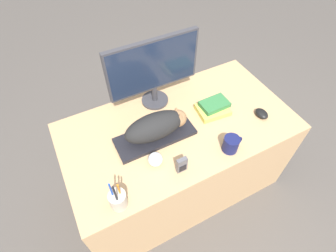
{
  "coord_description": "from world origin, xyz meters",
  "views": [
    {
      "loc": [
        -0.54,
        -0.5,
        1.94
      ],
      "look_at": [
        -0.09,
        0.37,
        0.76
      ],
      "focal_mm": 28.0,
      "sensor_mm": 36.0,
      "label": 1
    }
  ],
  "objects_px": {
    "keyboard": "(155,136)",
    "pen_cup": "(118,200)",
    "cat": "(157,126)",
    "phone": "(182,165)",
    "monitor": "(153,68)",
    "coffee_mug": "(231,144)",
    "book_stack": "(213,108)",
    "baseball": "(155,159)",
    "computer_mouse": "(262,114)"
  },
  "relations": [
    {
      "from": "computer_mouse",
      "to": "coffee_mug",
      "type": "distance_m",
      "value": 0.35
    },
    {
      "from": "keyboard",
      "to": "pen_cup",
      "type": "bearing_deg",
      "value": -138.93
    },
    {
      "from": "pen_cup",
      "to": "book_stack",
      "type": "relative_size",
      "value": 1.06
    },
    {
      "from": "computer_mouse",
      "to": "book_stack",
      "type": "bearing_deg",
      "value": 144.38
    },
    {
      "from": "baseball",
      "to": "phone",
      "type": "bearing_deg",
      "value": -44.24
    },
    {
      "from": "monitor",
      "to": "coffee_mug",
      "type": "distance_m",
      "value": 0.63
    },
    {
      "from": "monitor",
      "to": "phone",
      "type": "xyz_separation_m",
      "value": [
        -0.1,
        -0.54,
        -0.22
      ]
    },
    {
      "from": "coffee_mug",
      "to": "book_stack",
      "type": "xyz_separation_m",
      "value": [
        0.08,
        0.3,
        -0.02
      ]
    },
    {
      "from": "computer_mouse",
      "to": "book_stack",
      "type": "relative_size",
      "value": 0.45
    },
    {
      "from": "keyboard",
      "to": "baseball",
      "type": "bearing_deg",
      "value": -114.89
    },
    {
      "from": "keyboard",
      "to": "computer_mouse",
      "type": "relative_size",
      "value": 5.06
    },
    {
      "from": "computer_mouse",
      "to": "baseball",
      "type": "height_order",
      "value": "baseball"
    },
    {
      "from": "keyboard",
      "to": "coffee_mug",
      "type": "height_order",
      "value": "coffee_mug"
    },
    {
      "from": "cat",
      "to": "computer_mouse",
      "type": "xyz_separation_m",
      "value": [
        0.65,
        -0.15,
        -0.08
      ]
    },
    {
      "from": "baseball",
      "to": "monitor",
      "type": "bearing_deg",
      "value": 64.65
    },
    {
      "from": "keyboard",
      "to": "cat",
      "type": "distance_m",
      "value": 0.09
    },
    {
      "from": "pen_cup",
      "to": "baseball",
      "type": "relative_size",
      "value": 2.81
    },
    {
      "from": "cat",
      "to": "pen_cup",
      "type": "bearing_deg",
      "value": -140.41
    },
    {
      "from": "phone",
      "to": "book_stack",
      "type": "xyz_separation_m",
      "value": [
        0.39,
        0.29,
        -0.02
      ]
    },
    {
      "from": "keyboard",
      "to": "monitor",
      "type": "bearing_deg",
      "value": 64.38
    },
    {
      "from": "keyboard",
      "to": "monitor",
      "type": "distance_m",
      "value": 0.4
    },
    {
      "from": "cat",
      "to": "phone",
      "type": "bearing_deg",
      "value": -87.45
    },
    {
      "from": "monitor",
      "to": "coffee_mug",
      "type": "height_order",
      "value": "monitor"
    },
    {
      "from": "monitor",
      "to": "pen_cup",
      "type": "height_order",
      "value": "monitor"
    },
    {
      "from": "coffee_mug",
      "to": "phone",
      "type": "xyz_separation_m",
      "value": [
        -0.31,
        0.01,
        0.0
      ]
    },
    {
      "from": "monitor",
      "to": "book_stack",
      "type": "bearing_deg",
      "value": -40.74
    },
    {
      "from": "book_stack",
      "to": "baseball",
      "type": "bearing_deg",
      "value": -159.57
    },
    {
      "from": "keyboard",
      "to": "pen_cup",
      "type": "height_order",
      "value": "pen_cup"
    },
    {
      "from": "cat",
      "to": "computer_mouse",
      "type": "distance_m",
      "value": 0.68
    },
    {
      "from": "cat",
      "to": "pen_cup",
      "type": "distance_m",
      "value": 0.46
    },
    {
      "from": "keyboard",
      "to": "monitor",
      "type": "xyz_separation_m",
      "value": [
        0.13,
        0.28,
        0.26
      ]
    },
    {
      "from": "book_stack",
      "to": "cat",
      "type": "bearing_deg",
      "value": -176.66
    },
    {
      "from": "phone",
      "to": "cat",
      "type": "bearing_deg",
      "value": 92.55
    },
    {
      "from": "pen_cup",
      "to": "baseball",
      "type": "distance_m",
      "value": 0.29
    },
    {
      "from": "monitor",
      "to": "keyboard",
      "type": "bearing_deg",
      "value": -115.62
    },
    {
      "from": "monitor",
      "to": "computer_mouse",
      "type": "xyz_separation_m",
      "value": [
        0.54,
        -0.43,
        -0.25
      ]
    },
    {
      "from": "cat",
      "to": "book_stack",
      "type": "bearing_deg",
      "value": 3.34
    },
    {
      "from": "coffee_mug",
      "to": "phone",
      "type": "distance_m",
      "value": 0.31
    },
    {
      "from": "monitor",
      "to": "computer_mouse",
      "type": "distance_m",
      "value": 0.73
    },
    {
      "from": "phone",
      "to": "coffee_mug",
      "type": "bearing_deg",
      "value": -1.27
    },
    {
      "from": "pen_cup",
      "to": "coffee_mug",
      "type": "bearing_deg",
      "value": 1.7
    },
    {
      "from": "pen_cup",
      "to": "computer_mouse",
      "type": "bearing_deg",
      "value": 7.83
    },
    {
      "from": "pen_cup",
      "to": "monitor",
      "type": "bearing_deg",
      "value": 50.54
    },
    {
      "from": "cat",
      "to": "phone",
      "type": "distance_m",
      "value": 0.27
    },
    {
      "from": "cat",
      "to": "book_stack",
      "type": "height_order",
      "value": "cat"
    },
    {
      "from": "cat",
      "to": "computer_mouse",
      "type": "bearing_deg",
      "value": -13.22
    },
    {
      "from": "computer_mouse",
      "to": "pen_cup",
      "type": "bearing_deg",
      "value": -172.17
    },
    {
      "from": "computer_mouse",
      "to": "coffee_mug",
      "type": "bearing_deg",
      "value": -160.21
    },
    {
      "from": "keyboard",
      "to": "coffee_mug",
      "type": "xyz_separation_m",
      "value": [
        0.34,
        -0.27,
        0.04
      ]
    },
    {
      "from": "monitor",
      "to": "computer_mouse",
      "type": "bearing_deg",
      "value": -38.48
    }
  ]
}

